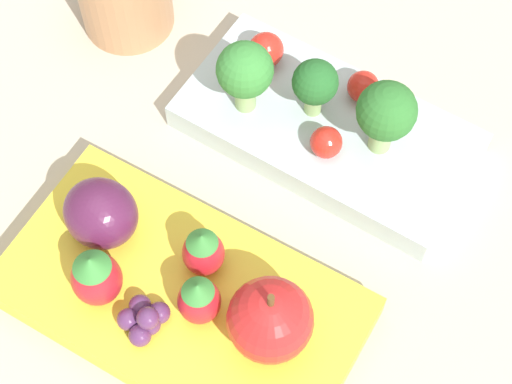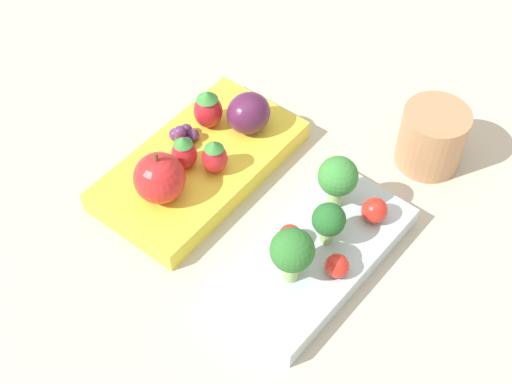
% 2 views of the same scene
% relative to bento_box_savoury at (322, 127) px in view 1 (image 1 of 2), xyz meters
% --- Properties ---
extents(ground_plane, '(4.00, 4.00, 0.00)m').
position_rel_bento_box_savoury_xyz_m(ground_plane, '(0.00, -0.07, -0.01)').
color(ground_plane, '#BCB29E').
extents(bento_box_savoury, '(0.21, 0.11, 0.02)m').
position_rel_bento_box_savoury_xyz_m(bento_box_savoury, '(0.00, 0.00, 0.00)').
color(bento_box_savoury, silver).
rests_on(bento_box_savoury, ground_plane).
extents(bento_box_fruit, '(0.23, 0.14, 0.02)m').
position_rel_bento_box_savoury_xyz_m(bento_box_fruit, '(0.00, -0.16, 0.00)').
color(bento_box_fruit, yellow).
rests_on(bento_box_fruit, ground_plane).
extents(broccoli_floret_0, '(0.04, 0.04, 0.06)m').
position_rel_bento_box_savoury_xyz_m(broccoli_floret_0, '(0.04, 0.00, 0.05)').
color(broccoli_floret_0, '#93B770').
rests_on(broccoli_floret_0, bento_box_savoury).
extents(broccoli_floret_1, '(0.03, 0.03, 0.05)m').
position_rel_bento_box_savoury_xyz_m(broccoli_floret_1, '(-0.01, 0.00, 0.04)').
color(broccoli_floret_1, '#93B770').
rests_on(broccoli_floret_1, bento_box_savoury).
extents(broccoli_floret_2, '(0.04, 0.04, 0.06)m').
position_rel_bento_box_savoury_xyz_m(broccoli_floret_2, '(-0.05, -0.02, 0.05)').
color(broccoli_floret_2, '#93B770').
rests_on(broccoli_floret_2, bento_box_savoury).
extents(cherry_tomato_0, '(0.02, 0.02, 0.02)m').
position_rel_bento_box_savoury_xyz_m(cherry_tomato_0, '(-0.06, 0.02, 0.02)').
color(cherry_tomato_0, red).
rests_on(cherry_tomato_0, bento_box_savoury).
extents(cherry_tomato_1, '(0.02, 0.02, 0.02)m').
position_rel_bento_box_savoury_xyz_m(cherry_tomato_1, '(0.02, -0.02, 0.02)').
color(cherry_tomato_1, red).
rests_on(cherry_tomato_1, bento_box_savoury).
extents(cherry_tomato_2, '(0.02, 0.02, 0.02)m').
position_rel_bento_box_savoury_xyz_m(cherry_tomato_2, '(0.01, 0.03, 0.02)').
color(cherry_tomato_2, red).
rests_on(cherry_tomato_2, bento_box_savoury).
extents(apple, '(0.05, 0.05, 0.06)m').
position_rel_bento_box_savoury_xyz_m(apple, '(0.06, -0.15, 0.04)').
color(apple, red).
rests_on(apple, bento_box_fruit).
extents(strawberry_0, '(0.03, 0.03, 0.04)m').
position_rel_bento_box_savoury_xyz_m(strawberry_0, '(0.02, -0.16, 0.03)').
color(strawberry_0, red).
rests_on(strawberry_0, bento_box_fruit).
extents(strawberry_1, '(0.03, 0.03, 0.05)m').
position_rel_bento_box_savoury_xyz_m(strawberry_1, '(-0.03, -0.18, 0.03)').
color(strawberry_1, red).
rests_on(strawberry_1, bento_box_fruit).
extents(strawberry_2, '(0.03, 0.03, 0.04)m').
position_rel_bento_box_savoury_xyz_m(strawberry_2, '(0.00, -0.13, 0.03)').
color(strawberry_2, red).
rests_on(strawberry_2, bento_box_fruit).
extents(plum, '(0.05, 0.04, 0.04)m').
position_rel_bento_box_savoury_xyz_m(plum, '(-0.06, -0.15, 0.03)').
color(plum, '#511E42').
rests_on(plum, bento_box_fruit).
extents(grape_cluster, '(0.03, 0.03, 0.02)m').
position_rel_bento_box_savoury_xyz_m(grape_cluster, '(-0.00, -0.18, 0.02)').
color(grape_cluster, '#562D5B').
rests_on(grape_cluster, bento_box_fruit).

